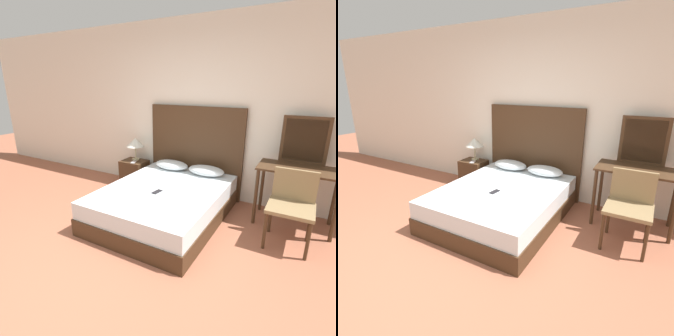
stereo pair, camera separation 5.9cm
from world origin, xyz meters
TOP-DOWN VIEW (x-y plane):
  - ground_plane at (0.00, 0.00)m, footprint 16.00×16.00m
  - wall_back at (0.00, 2.45)m, footprint 10.00×0.06m
  - bed at (0.01, 1.40)m, footprint 1.49×1.91m
  - headboard at (0.01, 2.38)m, footprint 1.56×0.05m
  - pillow_left at (-0.29, 2.14)m, footprint 0.56×0.32m
  - pillow_right at (0.31, 2.14)m, footprint 0.56×0.32m
  - phone_on_bed at (-0.00, 1.22)m, footprint 0.09×0.16m
  - nightstand at (-1.02, 2.12)m, footprint 0.42×0.35m
  - table_lamp at (-1.03, 2.19)m, footprint 0.31×0.31m
  - phone_on_nightstand at (-0.97, 2.03)m, footprint 0.11×0.16m
  - vanity_desk at (1.55, 2.05)m, footprint 0.96×0.52m
  - vanity_mirror at (1.55, 2.28)m, footprint 0.56×0.03m
  - chair at (1.55, 1.59)m, footprint 0.49×0.45m

SIDE VIEW (x-z plane):
  - ground_plane at x=0.00m, z-range 0.00..0.00m
  - bed at x=0.01m, z-range 0.00..0.43m
  - nightstand at x=-1.02m, z-range 0.00..0.48m
  - phone_on_bed at x=0.00m, z-range 0.44..0.45m
  - phone_on_nightstand at x=-0.97m, z-range 0.48..0.49m
  - pillow_left at x=-0.29m, z-range 0.44..0.58m
  - pillow_right at x=0.31m, z-range 0.44..0.58m
  - chair at x=1.55m, z-range 0.08..0.93m
  - vanity_desk at x=1.55m, z-range 0.25..1.03m
  - headboard at x=0.01m, z-range 0.00..1.43m
  - table_lamp at x=-1.03m, z-range 0.59..0.97m
  - vanity_mirror at x=1.55m, z-range 0.77..1.38m
  - wall_back at x=0.00m, z-range 0.00..2.70m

